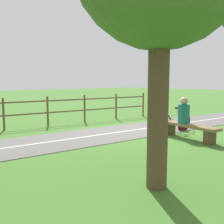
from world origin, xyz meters
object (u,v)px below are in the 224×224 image
bicycle (174,122)px  backpack (182,125)px  bench (188,128)px  person_seated (184,112)px

bicycle → backpack: (0.08, -0.56, -0.18)m
bench → backpack: bearing=-40.6°
person_seated → bicycle: 1.01m
person_seated → bicycle: (0.72, -0.55, -0.46)m
bench → person_seated: bearing=-0.0°
person_seated → backpack: size_ratio=1.93×
person_seated → backpack: person_seated is taller
bench → bicycle: size_ratio=1.25×
person_seated → backpack: bearing=-45.9°
person_seated → bench: bearing=180.0°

